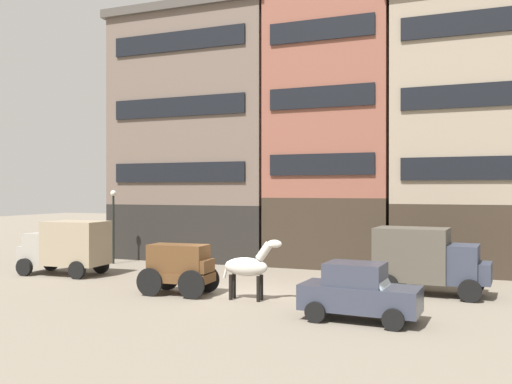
{
  "coord_description": "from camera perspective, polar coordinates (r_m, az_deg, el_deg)",
  "views": [
    {
      "loc": [
        8.77,
        -20.26,
        4.14
      ],
      "look_at": [
        -0.08,
        2.04,
        4.05
      ],
      "focal_mm": 38.81,
      "sensor_mm": 36.0,
      "label": 1
    }
  ],
  "objects": [
    {
      "name": "streetlamp_curbside",
      "position": [
        32.03,
        -14.49,
        -2.41
      ],
      "size": [
        0.32,
        0.32,
        4.12
      ],
      "color": "black",
      "rests_on": "ground_plane"
    },
    {
      "name": "delivery_truck_far",
      "position": [
        28.6,
        -18.99,
        -5.24
      ],
      "size": [
        4.44,
        2.33,
        2.62
      ],
      "color": "gray",
      "rests_on": "ground_plane"
    },
    {
      "name": "draft_horse",
      "position": [
        20.93,
        -0.77,
        -7.66
      ],
      "size": [
        2.35,
        0.67,
        2.3
      ],
      "color": "beige",
      "rests_on": "ground_plane"
    },
    {
      "name": "building_far_left",
      "position": [
        34.43,
        -5.7,
        5.86
      ],
      "size": [
        10.39,
        6.16,
        14.96
      ],
      "color": "black",
      "rests_on": "ground_plane"
    },
    {
      "name": "building_center_right",
      "position": [
        30.59,
        20.91,
        5.77
      ],
      "size": [
        7.58,
        6.16,
        14.11
      ],
      "color": "#33281E",
      "rests_on": "ground_plane"
    },
    {
      "name": "delivery_truck_near",
      "position": [
        23.06,
        17.21,
        -6.56
      ],
      "size": [
        4.45,
        2.38,
        2.62
      ],
      "color": "#333847",
      "rests_on": "ground_plane"
    },
    {
      "name": "cargo_wagon",
      "position": [
        22.23,
        -7.88,
        -7.52
      ],
      "size": [
        2.96,
        1.63,
        1.98
      ],
      "color": "brown",
      "rests_on": "ground_plane"
    },
    {
      "name": "sedan_dark",
      "position": [
        18.05,
        10.55,
        -10.09
      ],
      "size": [
        3.78,
        2.03,
        1.83
      ],
      "color": "#333847",
      "rests_on": "ground_plane"
    },
    {
      "name": "building_center_left",
      "position": [
        31.7,
        8.05,
        9.17
      ],
      "size": [
        7.06,
        6.16,
        18.05
      ],
      "color": "#33281E",
      "rests_on": "ground_plane"
    },
    {
      "name": "ground_plane",
      "position": [
        22.46,
        -1.76,
        -10.4
      ],
      "size": [
        120.0,
        120.0,
        0.0
      ],
      "primitive_type": "plane",
      "color": "slate"
    }
  ]
}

